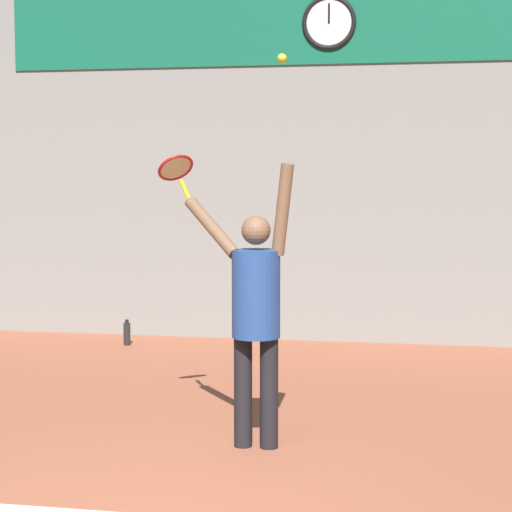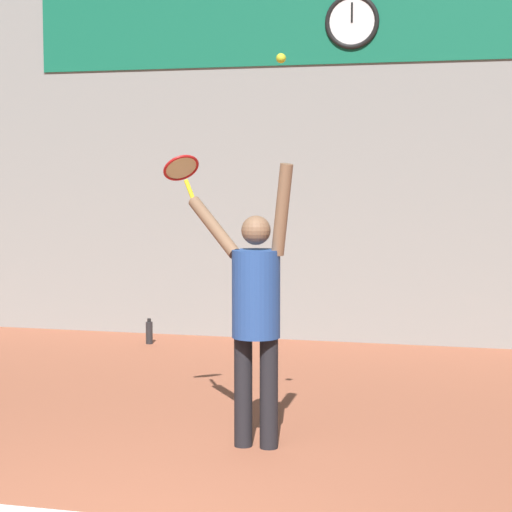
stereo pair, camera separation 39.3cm
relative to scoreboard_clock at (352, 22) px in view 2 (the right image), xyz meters
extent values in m
cube|color=gray|center=(-0.40, 0.08, -1.14)|extent=(18.00, 0.10, 5.00)
cube|color=#146B4C|center=(-0.40, 0.02, 0.00)|extent=(6.80, 0.02, 0.92)
cylinder|color=white|center=(0.00, 0.00, 0.00)|extent=(0.56, 0.02, 0.56)
torus|color=black|center=(0.00, 0.00, 0.00)|extent=(0.62, 0.06, 0.62)
cube|color=black|center=(0.00, -0.01, 0.10)|extent=(0.02, 0.01, 0.22)
cylinder|color=black|center=(-0.13, -4.26, -3.25)|extent=(0.13, 0.13, 0.79)
cylinder|color=black|center=(0.05, -4.26, -3.25)|extent=(0.13, 0.13, 0.79)
cylinder|color=#26478C|center=(-0.04, -4.26, -2.55)|extent=(0.34, 0.34, 0.62)
sphere|color=brown|center=(-0.04, -4.26, -2.10)|extent=(0.21, 0.21, 0.21)
cylinder|color=brown|center=(0.15, -4.29, -1.95)|extent=(0.20, 0.19, 0.64)
cylinder|color=brown|center=(-0.40, -4.09, -2.09)|extent=(0.50, 0.43, 0.43)
cylinder|color=yellow|center=(-0.65, -3.87, -1.83)|extent=(0.13, 0.14, 0.17)
torus|color=red|center=(-0.76, -3.76, -1.66)|extent=(0.36, 0.36, 0.21)
cylinder|color=beige|center=(-0.76, -3.76, -1.66)|extent=(0.30, 0.30, 0.16)
sphere|color=#CCDB2D|center=(0.15, -4.34, -0.93)|extent=(0.07, 0.07, 0.07)
cylinder|color=#262628|center=(-2.21, -0.64, -3.52)|extent=(0.08, 0.08, 0.25)
cylinder|color=black|center=(-2.21, -0.64, -3.37)|extent=(0.04, 0.04, 0.04)
camera|label=1|loc=(1.14, -10.59, -1.72)|focal=65.00mm
camera|label=2|loc=(1.53, -10.50, -1.72)|focal=65.00mm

